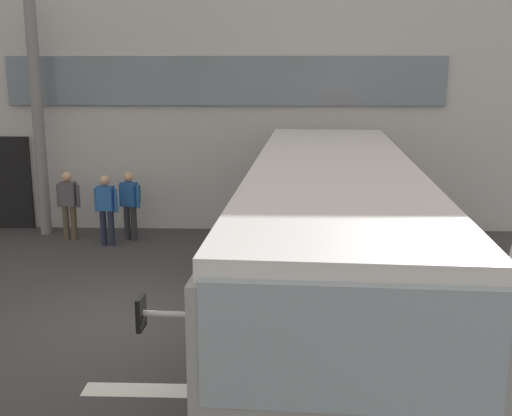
% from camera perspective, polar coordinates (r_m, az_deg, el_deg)
% --- Properties ---
extents(ground_plane, '(80.00, 90.00, 0.02)m').
position_cam_1_polar(ground_plane, '(10.94, -10.61, -9.85)').
color(ground_plane, '#353538').
rests_on(ground_plane, ground).
extents(terminal_building, '(18.71, 13.80, 7.80)m').
position_cam_1_polar(terminal_building, '(21.59, -6.11, 11.98)').
color(terminal_building, '#B7B7BC').
rests_on(terminal_building, ground).
extents(entry_support_column, '(0.28, 0.28, 5.79)m').
position_cam_1_polar(entry_support_column, '(16.38, -19.18, 7.65)').
color(entry_support_column, slate).
rests_on(entry_support_column, ground).
extents(bus_main_foreground, '(3.61, 11.20, 2.70)m').
position_cam_1_polar(bus_main_foreground, '(10.13, 6.86, -3.50)').
color(bus_main_foreground, gray).
rests_on(bus_main_foreground, ground).
extents(passenger_near_column, '(0.59, 0.26, 1.68)m').
position_cam_1_polar(passenger_near_column, '(15.89, -16.65, 0.51)').
color(passenger_near_column, '#4C4233').
rests_on(passenger_near_column, ground).
extents(passenger_by_doorway, '(0.58, 0.29, 1.68)m').
position_cam_1_polar(passenger_by_doorway, '(15.13, -13.45, 0.10)').
color(passenger_by_doorway, '#1E2338').
rests_on(passenger_by_doorway, ground).
extents(passenger_at_curb_edge, '(0.55, 0.47, 1.68)m').
position_cam_1_polar(passenger_at_curb_edge, '(15.51, -11.35, 0.63)').
color(passenger_at_curb_edge, '#2D2D33').
rests_on(passenger_at_curb_edge, ground).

